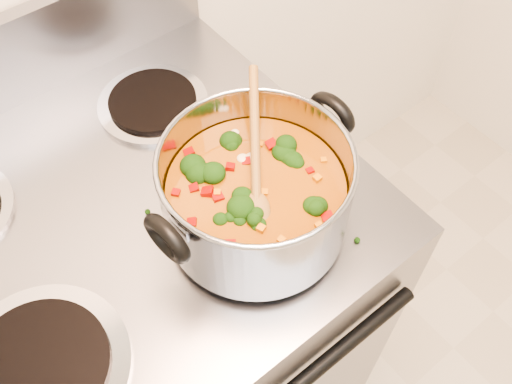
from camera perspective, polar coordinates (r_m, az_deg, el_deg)
electric_range at (r=1.30m, az=-10.55°, el=-13.34°), size 0.78×0.70×1.08m
stockpot at (r=0.79m, az=0.01°, el=-0.27°), size 0.33×0.27×0.16m
wooden_spoon at (r=0.77m, az=-0.01°, el=1.86°), size 0.16×0.20×0.10m
cooktop_crumbs at (r=0.77m, az=-2.66°, el=-16.01°), size 0.06×0.10×0.01m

